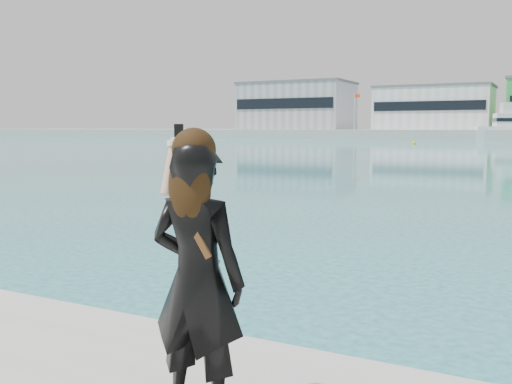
% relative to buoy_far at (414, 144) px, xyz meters
% --- Properties ---
extents(warehouse_grey_left, '(26.52, 16.36, 11.50)m').
position_rel_buoy_far_xyz_m(warehouse_grey_left, '(-38.46, 45.41, 7.76)').
color(warehouse_grey_left, gray).
rests_on(warehouse_grey_left, far_quay).
extents(warehouse_white, '(24.48, 15.35, 9.50)m').
position_rel_buoy_far_xyz_m(warehouse_white, '(-5.46, 45.41, 6.76)').
color(warehouse_white, silver).
rests_on(warehouse_white, far_quay).
extents(flagpole_left, '(1.28, 0.16, 8.00)m').
position_rel_buoy_far_xyz_m(flagpole_left, '(-21.36, 38.43, 6.54)').
color(flagpole_left, silver).
rests_on(flagpole_left, far_quay).
extents(buoy_far, '(0.50, 0.50, 0.50)m').
position_rel_buoy_far_xyz_m(buoy_far, '(0.00, 0.00, 0.00)').
color(buoy_far, yellow).
rests_on(buoy_far, ground).
extents(woman, '(0.58, 0.40, 1.64)m').
position_rel_buoy_far_xyz_m(woman, '(16.46, -82.77, 1.63)').
color(woman, black).
rests_on(woman, near_quay).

